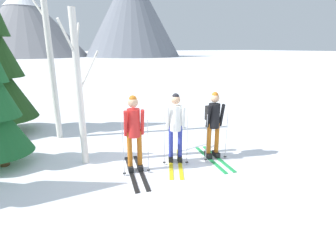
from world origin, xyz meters
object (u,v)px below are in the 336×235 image
skier_in_red (134,129)px  birch_tree_slender (50,53)px  skier_in_black (214,122)px  skier_in_white (175,124)px  birch_tree_tall (79,87)px

skier_in_red → birch_tree_slender: (-1.30, 3.18, 1.57)m
skier_in_black → birch_tree_slender: bearing=134.0°
skier_in_red → skier_in_black: skier_in_red is taller
skier_in_red → skier_in_black: size_ratio=1.03×
skier_in_red → skier_in_white: (1.05, -0.00, -0.03)m
skier_in_black → birch_tree_tall: 3.27m
skier_in_black → birch_tree_tall: (-2.91, 1.20, 0.89)m
skier_in_white → birch_tree_slender: bearing=126.5°
skier_in_white → skier_in_black: 0.97m
birch_tree_tall → birch_tree_slender: size_ratio=0.71×
skier_in_red → birch_tree_tall: size_ratio=0.49×
birch_tree_tall → skier_in_black: bearing=-22.5°
birch_tree_tall → skier_in_white: bearing=-26.2°
skier_in_white → birch_tree_tall: size_ratio=0.48×
skier_in_white → birch_tree_tall: 2.36m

